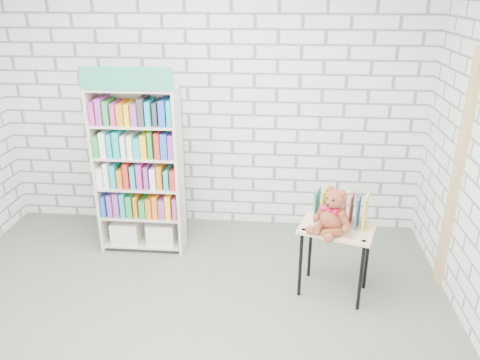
{
  "coord_description": "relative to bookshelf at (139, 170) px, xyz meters",
  "views": [
    {
      "loc": [
        0.73,
        -2.81,
        2.51
      ],
      "look_at": [
        0.41,
        0.95,
        0.95
      ],
      "focal_mm": 35.0,
      "sensor_mm": 36.0,
      "label": 1
    }
  ],
  "objects": [
    {
      "name": "ground",
      "position": [
        0.62,
        -1.36,
        -0.85
      ],
      "size": [
        4.5,
        4.5,
        0.0
      ],
      "primitive_type": "plane",
      "color": "#515B4D",
      "rests_on": "ground"
    },
    {
      "name": "door_trim",
      "position": [
        2.84,
        -0.41,
        0.2
      ],
      "size": [
        0.05,
        0.12,
        2.1
      ],
      "primitive_type": "cube",
      "color": "tan",
      "rests_on": "ground"
    },
    {
      "name": "bookshelf",
      "position": [
        0.0,
        0.0,
        0.0
      ],
      "size": [
        0.83,
        0.32,
        1.87
      ],
      "color": "beige",
      "rests_on": "ground"
    },
    {
      "name": "room_shell",
      "position": [
        0.62,
        -1.36,
        0.93
      ],
      "size": [
        4.52,
        4.02,
        2.81
      ],
      "color": "silver",
      "rests_on": "ground"
    },
    {
      "name": "teddy_bear",
      "position": [
        1.8,
        -0.72,
        -0.05
      ],
      "size": [
        0.37,
        0.36,
        0.38
      ],
      "color": "brown",
      "rests_on": "display_table"
    },
    {
      "name": "display_table",
      "position": [
        1.86,
        -0.64,
        -0.3
      ],
      "size": [
        0.7,
        0.58,
        0.65
      ],
      "color": "tan",
      "rests_on": "ground"
    },
    {
      "name": "table_books",
      "position": [
        1.89,
        -0.55,
        -0.08
      ],
      "size": [
        0.46,
        0.31,
        0.25
      ],
      "color": "teal",
      "rests_on": "display_table"
    }
  ]
}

